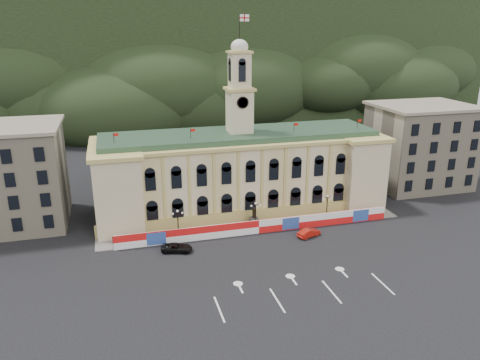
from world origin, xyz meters
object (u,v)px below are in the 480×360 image
object	(u,v)px
statue	(254,221)
black_suv	(177,248)
red_sedan	(309,233)
lamp_center	(256,213)

from	to	relation	value
statue	black_suv	xyz separation A→B (m)	(-15.04, -6.25, -0.49)
red_sedan	black_suv	world-z (taller)	red_sedan
lamp_center	red_sedan	distance (m)	10.07
statue	black_suv	world-z (taller)	statue
statue	lamp_center	size ratio (longest dim) A/B	0.72
statue	red_sedan	distance (m)	10.40
red_sedan	statue	bearing A→B (deg)	30.55
black_suv	lamp_center	bearing A→B (deg)	-54.11
red_sedan	black_suv	size ratio (longest dim) A/B	0.85
statue	black_suv	bearing A→B (deg)	-157.42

